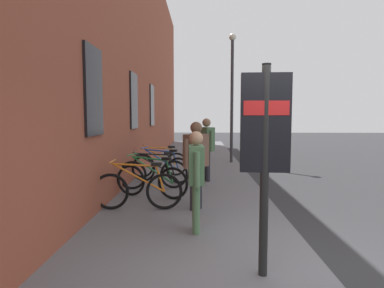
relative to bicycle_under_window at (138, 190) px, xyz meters
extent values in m
plane|color=#2D2D30|center=(3.63, -3.77, -0.51)|extent=(60.00, 60.00, 0.00)
cube|color=slate|center=(5.63, -1.02, -0.45)|extent=(24.00, 3.50, 0.12)
cube|color=brown|center=(6.63, 1.03, 3.73)|extent=(22.00, 0.60, 8.49)
cube|color=black|center=(-0.37, 0.71, 1.89)|extent=(0.90, 0.06, 1.60)
cube|color=black|center=(3.13, 0.71, 1.89)|extent=(0.90, 0.06, 1.60)
cube|color=black|center=(6.63, 0.71, 1.89)|extent=(0.90, 0.06, 1.60)
torus|color=black|center=(-0.02, 0.53, -0.03)|extent=(0.09, 0.72, 0.72)
torus|color=black|center=(0.02, -0.52, -0.03)|extent=(0.09, 0.72, 0.72)
cylinder|color=orange|center=(0.00, -0.02, 0.25)|extent=(0.07, 1.02, 0.58)
cylinder|color=orange|center=(0.00, 0.06, 0.50)|extent=(0.07, 0.85, 0.09)
cylinder|color=orange|center=(0.02, -0.44, 0.22)|extent=(0.04, 0.19, 0.51)
cube|color=black|center=(0.01, -0.37, 0.51)|extent=(0.11, 0.20, 0.06)
cylinder|color=orange|center=(-0.02, 0.48, 0.57)|extent=(0.48, 0.04, 0.02)
torus|color=black|center=(1.11, 0.38, -0.03)|extent=(0.27, 0.71, 0.72)
torus|color=black|center=(0.80, -0.62, -0.03)|extent=(0.27, 0.71, 0.72)
cylinder|color=#267F3F|center=(0.95, -0.14, 0.25)|extent=(0.34, 0.98, 0.58)
cylinder|color=#267F3F|center=(0.97, -0.07, 0.50)|extent=(0.29, 0.82, 0.09)
cylinder|color=#267F3F|center=(0.82, -0.55, 0.22)|extent=(0.09, 0.19, 0.51)
cube|color=black|center=(0.85, -0.48, 0.51)|extent=(0.16, 0.22, 0.06)
cylinder|color=#267F3F|center=(1.10, 0.33, 0.57)|extent=(0.47, 0.17, 0.02)
torus|color=black|center=(1.76, 0.48, -0.03)|extent=(0.16, 0.72, 0.72)
torus|color=black|center=(1.91, -0.55, -0.03)|extent=(0.16, 0.72, 0.72)
cylinder|color=black|center=(1.84, -0.06, 0.25)|extent=(0.18, 1.01, 0.58)
cylinder|color=black|center=(1.83, 0.01, 0.50)|extent=(0.16, 0.85, 0.09)
cylinder|color=black|center=(1.90, -0.48, 0.22)|extent=(0.06, 0.19, 0.51)
cube|color=black|center=(1.89, -0.41, 0.51)|extent=(0.13, 0.21, 0.06)
cylinder|color=black|center=(1.76, 0.44, 0.57)|extent=(0.48, 0.09, 0.02)
torus|color=black|center=(2.76, 0.38, -0.03)|extent=(0.25, 0.71, 0.72)
torus|color=black|center=(2.49, -0.63, -0.03)|extent=(0.25, 0.71, 0.72)
cylinder|color=#1E4CA5|center=(2.62, -0.15, 0.25)|extent=(0.30, 0.99, 0.58)
cylinder|color=#1E4CA5|center=(2.64, -0.08, 0.50)|extent=(0.26, 0.83, 0.09)
cylinder|color=#1E4CA5|center=(2.51, -0.56, 0.22)|extent=(0.08, 0.19, 0.51)
cube|color=black|center=(2.53, -0.49, 0.51)|extent=(0.15, 0.22, 0.06)
cylinder|color=#1E4CA5|center=(2.75, 0.33, 0.57)|extent=(0.47, 0.15, 0.02)
torus|color=black|center=(3.32, 0.51, -0.03)|extent=(0.30, 0.70, 0.72)
torus|color=black|center=(3.68, -0.48, -0.03)|extent=(0.30, 0.70, 0.72)
cylinder|color=orange|center=(3.51, -0.01, 0.25)|extent=(0.38, 0.97, 0.58)
cylinder|color=orange|center=(3.48, 0.06, 0.50)|extent=(0.33, 0.81, 0.09)
cylinder|color=orange|center=(3.65, -0.41, 0.22)|extent=(0.10, 0.19, 0.51)
cube|color=black|center=(3.63, -0.34, 0.51)|extent=(0.16, 0.22, 0.06)
cylinder|color=orange|center=(3.33, 0.46, 0.57)|extent=(0.46, 0.19, 0.02)
cylinder|color=black|center=(-2.57, -1.94, 0.81)|extent=(0.10, 0.10, 2.40)
cube|color=black|center=(-2.57, -1.94, 1.36)|extent=(0.11, 0.55, 1.10)
cube|color=red|center=(-2.57, -1.94, 1.53)|extent=(0.11, 0.50, 0.16)
cylinder|color=#4C724C|center=(-1.13, -1.15, 0.00)|extent=(0.11, 0.11, 0.79)
cylinder|color=#4C724C|center=(-1.30, -1.16, 0.00)|extent=(0.11, 0.11, 0.79)
cube|color=#4C724C|center=(-1.22, -1.16, 0.69)|extent=(0.47, 0.26, 0.59)
sphere|color=tan|center=(-1.22, -1.16, 1.10)|extent=(0.21, 0.21, 0.21)
cylinder|color=#4C724C|center=(-0.96, -1.14, 0.65)|extent=(0.09, 0.09, 0.52)
cylinder|color=#4C724C|center=(-1.47, -1.17, 0.65)|extent=(0.09, 0.09, 0.52)
cylinder|color=#26262D|center=(-0.01, -1.08, 0.03)|extent=(0.12, 0.12, 0.85)
cylinder|color=#26262D|center=(0.12, -1.20, 0.03)|extent=(0.12, 0.12, 0.85)
cube|color=brown|center=(0.05, -1.14, 0.78)|extent=(0.53, 0.51, 0.64)
sphere|color=brown|center=(0.05, -1.14, 1.22)|extent=(0.23, 0.23, 0.23)
cylinder|color=brown|center=(-0.15, -0.96, 0.74)|extent=(0.10, 0.10, 0.57)
cylinder|color=brown|center=(0.26, -1.32, 0.74)|extent=(0.10, 0.10, 0.57)
cylinder|color=#26262D|center=(2.97, -1.35, 0.05)|extent=(0.13, 0.13, 0.87)
cylinder|color=#26262D|center=(2.81, -1.44, 0.05)|extent=(0.13, 0.13, 0.87)
cube|color=#4C724C|center=(2.89, -1.40, 0.81)|extent=(0.57, 0.47, 0.65)
sphere|color=#8C664C|center=(2.89, -1.40, 1.27)|extent=(0.24, 0.24, 0.24)
cylinder|color=#4C724C|center=(3.14, -1.26, 0.77)|extent=(0.10, 0.10, 0.58)
cylinder|color=#4C724C|center=(2.64, -1.53, 0.77)|extent=(0.10, 0.10, 0.58)
cylinder|color=#333338|center=(6.68, -2.47, 2.02)|extent=(0.12, 0.12, 4.81)
sphere|color=silver|center=(6.68, -2.47, 4.54)|extent=(0.28, 0.28, 0.28)
camera|label=1|loc=(-6.15, -1.22, 1.43)|focal=29.98mm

